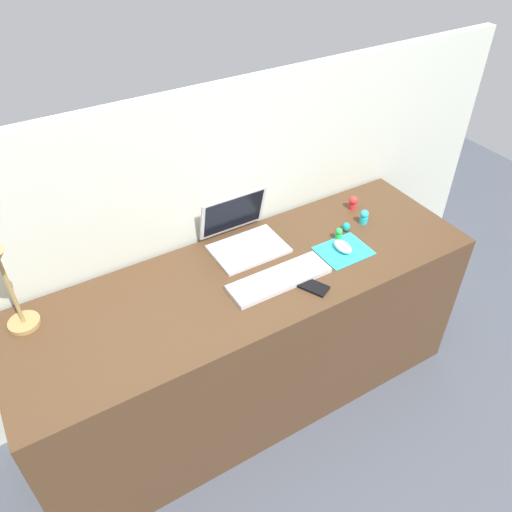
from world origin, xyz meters
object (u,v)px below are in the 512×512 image
Objects in this scene: mouse at (343,247)px; toy_figurine_green at (339,233)px; keyboard at (279,279)px; toy_figurine_red at (353,202)px; toy_figurine_teal at (346,227)px; toy_figurine_cyan at (364,217)px; desk_lamp at (11,292)px; laptop at (242,233)px; cell_phone at (312,286)px.

mouse is 0.08m from toy_figurine_green.
keyboard is at bearing -165.38° from toy_figurine_green.
toy_figurine_red is 1.15× the size of toy_figurine_green.
toy_figurine_cyan reaches higher than toy_figurine_teal.
desk_lamp is (-1.22, 0.21, 0.17)m from mouse.
keyboard is at bearing -88.85° from laptop.
keyboard is 0.13m from cell_phone.
desk_lamp is at bearing 165.31° from keyboard.
desk_lamp reaches higher than keyboard.
toy_figurine_cyan is at bearing 3.12° from toy_figurine_teal.
desk_lamp reaches higher than mouse.
toy_figurine_cyan is (0.17, 0.04, 0.00)m from toy_figurine_green.
mouse is at bearing -115.61° from toy_figurine_green.
laptop is 0.42m from mouse.
desk_lamp reaches higher than toy_figurine_red.
cell_phone is at bearing -46.63° from keyboard.
laptop is 0.39m from cell_phone.
desk_lamp is 1.47m from toy_figurine_red.
toy_figurine_teal is at bearing -138.09° from toy_figurine_red.
laptop is 0.73× the size of keyboard.
toy_figurine_red is at bearing 74.63° from toy_figurine_cyan.
cell_phone is 1.05m from desk_lamp.
cell_phone is at bearing -153.19° from toy_figurine_cyan.
toy_figurine_cyan is at bearing -105.37° from toy_figurine_red.
laptop is 0.75× the size of desk_lamp.
toy_figurine_teal is (0.10, 0.10, -0.00)m from mouse.
toy_figurine_cyan reaches higher than toy_figurine_red.
toy_figurine_green is (1.26, -0.14, -0.16)m from desk_lamp.
toy_figurine_cyan is at bearing -15.67° from laptop.
toy_figurine_teal is 0.60× the size of toy_figurine_cyan.
cell_phone is at bearing -154.30° from mouse.
keyboard is 0.94m from desk_lamp.
mouse is at bearing -0.88° from cell_phone.
mouse is 0.32m from toy_figurine_red.
keyboard is 3.20× the size of cell_phone.
laptop is at bearing 91.15° from keyboard.
toy_figurine_cyan is (0.20, 0.11, 0.01)m from mouse.
toy_figurine_red is at bearing 37.09° from toy_figurine_green.
toy_figurine_teal is 0.10m from toy_figurine_cyan.
laptop is 0.46m from toy_figurine_teal.
toy_figurine_teal is (-0.13, -0.12, -0.02)m from toy_figurine_red.
desk_lamp is 1.34m from toy_figurine_teal.
laptop is 0.57m from toy_figurine_red.
toy_figurine_red is at bearing -3.60° from laptop.
toy_figurine_teal reaches higher than keyboard.
laptop is 5.28× the size of toy_figurine_green.
cell_phone is 0.58m from toy_figurine_red.
toy_figurine_red is 0.25m from toy_figurine_green.
laptop is 3.12× the size of mouse.
toy_figurine_teal is at bearing 6.09° from cell_phone.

